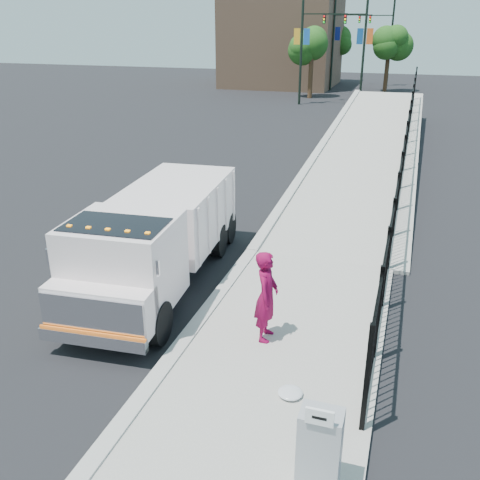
% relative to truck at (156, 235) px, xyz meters
% --- Properties ---
extents(ground, '(120.00, 120.00, 0.00)m').
position_rel_truck_xyz_m(ground, '(1.61, -1.59, -1.29)').
color(ground, black).
rests_on(ground, ground).
extents(sidewalk, '(3.55, 12.00, 0.12)m').
position_rel_truck_xyz_m(sidewalk, '(3.54, -3.59, -1.23)').
color(sidewalk, '#9E998E').
rests_on(sidewalk, ground).
extents(curb, '(0.30, 12.00, 0.16)m').
position_rel_truck_xyz_m(curb, '(1.61, -3.59, -1.21)').
color(curb, '#ADAAA3').
rests_on(curb, ground).
extents(ramp, '(3.95, 24.06, 3.19)m').
position_rel_truck_xyz_m(ramp, '(3.74, 14.41, -1.29)').
color(ramp, '#9E998E').
rests_on(ramp, ground).
extents(iron_fence, '(0.10, 28.00, 1.80)m').
position_rel_truck_xyz_m(iron_fence, '(5.16, 10.41, -0.39)').
color(iron_fence, black).
rests_on(iron_fence, ground).
extents(truck, '(2.66, 6.85, 2.30)m').
position_rel_truck_xyz_m(truck, '(0.00, 0.00, 0.00)').
color(truck, black).
rests_on(truck, ground).
extents(worker, '(0.48, 0.69, 1.83)m').
position_rel_truck_xyz_m(worker, '(3.09, -1.59, -0.26)').
color(worker, maroon).
rests_on(worker, sidewalk).
extents(utility_cabinet, '(0.55, 0.40, 1.25)m').
position_rel_truck_xyz_m(utility_cabinet, '(4.71, -4.91, -0.55)').
color(utility_cabinet, gray).
rests_on(utility_cabinet, sidewalk).
extents(arrow_sign, '(0.35, 0.04, 0.22)m').
position_rel_truck_xyz_m(arrow_sign, '(4.71, -5.13, 0.19)').
color(arrow_sign, white).
rests_on(arrow_sign, utility_cabinet).
extents(debris, '(0.42, 0.42, 0.11)m').
position_rel_truck_xyz_m(debris, '(3.95, -3.16, -1.12)').
color(debris, silver).
rests_on(debris, sidewalk).
extents(light_pole_0, '(3.77, 0.22, 8.00)m').
position_rel_truck_xyz_m(light_pole_0, '(-2.77, 30.31, 3.07)').
color(light_pole_0, black).
rests_on(light_pole_0, ground).
extents(light_pole_1, '(3.77, 0.22, 8.00)m').
position_rel_truck_xyz_m(light_pole_1, '(0.92, 32.13, 3.07)').
color(light_pole_1, black).
rests_on(light_pole_1, ground).
extents(light_pole_2, '(3.77, 0.22, 8.00)m').
position_rel_truck_xyz_m(light_pole_2, '(-1.95, 39.90, 3.07)').
color(light_pole_2, black).
rests_on(light_pole_2, ground).
extents(light_pole_3, '(3.78, 0.22, 8.00)m').
position_rel_truck_xyz_m(light_pole_3, '(2.10, 44.80, 3.07)').
color(light_pole_3, black).
rests_on(light_pole_3, ground).
extents(tree_0, '(2.60, 2.60, 5.30)m').
position_rel_truck_xyz_m(tree_0, '(-2.99, 34.02, 2.65)').
color(tree_0, '#382314').
rests_on(tree_0, ground).
extents(tree_1, '(2.31, 2.31, 5.16)m').
position_rel_truck_xyz_m(tree_1, '(2.53, 40.39, 2.63)').
color(tree_1, '#382314').
rests_on(tree_1, ground).
extents(tree_2, '(2.41, 2.41, 5.21)m').
position_rel_truck_xyz_m(tree_2, '(-2.80, 47.35, 2.64)').
color(tree_2, '#382314').
rests_on(tree_2, ground).
extents(building, '(10.00, 10.00, 8.00)m').
position_rel_truck_xyz_m(building, '(-7.39, 42.41, 2.71)').
color(building, '#8C664C').
rests_on(building, ground).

